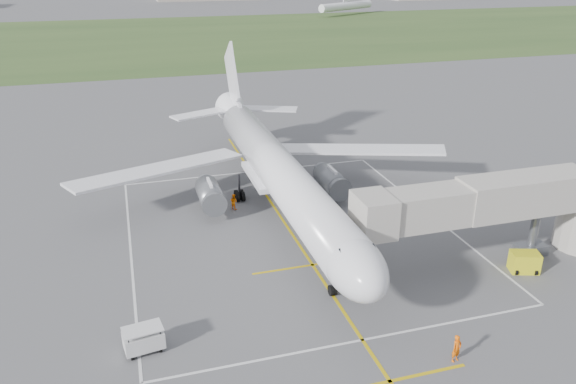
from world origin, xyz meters
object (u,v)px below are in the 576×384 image
object	(u,v)px
jet_bridge	(515,206)
airliner	(277,169)
ramp_worker_nose	(457,348)
ramp_worker_wing	(234,202)
baggage_cart	(144,339)
gpu_unit	(524,262)

from	to	relation	value
jet_bridge	airliner	bearing A→B (deg)	137.81
ramp_worker_nose	ramp_worker_wing	world-z (taller)	ramp_worker_nose
airliner	baggage_cart	size ratio (longest dim) A/B	17.80
jet_bridge	ramp_worker_nose	bearing A→B (deg)	-137.91
airliner	ramp_worker_nose	size ratio (longest dim) A/B	25.44
airliner	baggage_cart	bearing A→B (deg)	-127.44
ramp_worker_nose	jet_bridge	bearing A→B (deg)	26.58
gpu_unit	ramp_worker_nose	size ratio (longest dim) A/B	1.35
jet_bridge	baggage_cart	bearing A→B (deg)	-173.12
gpu_unit	ramp_worker_nose	xyz separation A→B (m)	(-11.01, -7.84, 0.12)
airliner	ramp_worker_wing	bearing A→B (deg)	156.31
airliner	ramp_worker_wing	size ratio (longest dim) A/B	29.36
baggage_cart	ramp_worker_wing	xyz separation A→B (m)	(9.70, 19.51, -0.07)
ramp_worker_nose	ramp_worker_wing	xyz separation A→B (m)	(-8.59, 25.95, -0.12)
gpu_unit	ramp_worker_wing	distance (m)	26.68
gpu_unit	baggage_cart	world-z (taller)	baggage_cart
gpu_unit	ramp_worker_nose	world-z (taller)	ramp_worker_nose
jet_bridge	ramp_worker_nose	world-z (taller)	jet_bridge
baggage_cart	gpu_unit	bearing A→B (deg)	-5.86
jet_bridge	gpu_unit	size ratio (longest dim) A/B	9.44
airliner	ramp_worker_wing	distance (m)	5.59
jet_bridge	ramp_worker_nose	size ratio (longest dim) A/B	12.73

